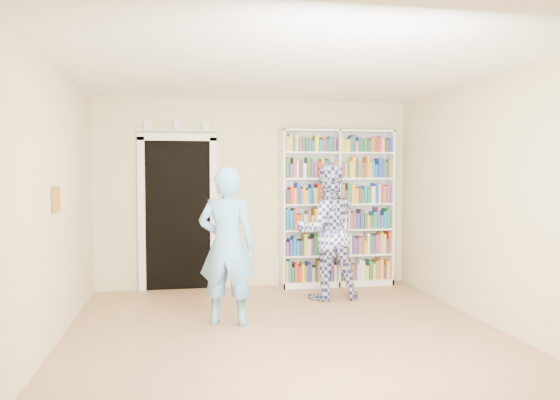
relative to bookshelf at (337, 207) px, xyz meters
name	(u,v)px	position (x,y,z in m)	size (l,w,h in m)	color
floor	(288,337)	(-1.19, -2.34, -1.15)	(5.00, 5.00, 0.00)	#A2734E
ceiling	(288,67)	(-1.19, -2.34, 1.55)	(5.00, 5.00, 0.00)	white
wall_back	(255,194)	(-1.19, 0.16, 0.20)	(4.50, 4.50, 0.00)	beige
wall_left	(49,206)	(-3.44, -2.34, 0.20)	(5.00, 5.00, 0.00)	beige
wall_right	(495,201)	(1.06, -2.34, 0.20)	(5.00, 5.00, 0.00)	beige
bookshelf	(337,207)	(0.00, 0.00, 0.00)	(1.65, 0.31, 2.27)	white
doorway	(178,206)	(-2.29, 0.13, 0.03)	(1.10, 0.08, 2.43)	black
wall_art	(56,200)	(-3.42, -2.14, 0.25)	(0.03, 0.25, 0.25)	brown
man_blue	(227,246)	(-1.75, -1.77, -0.29)	(0.63, 0.41, 1.72)	#64A9DF
man_plaid	(327,232)	(-0.36, -0.78, -0.26)	(0.86, 0.67, 1.77)	navy
paper_sheet	(339,216)	(-0.26, -0.98, -0.05)	(0.23, 0.01, 0.33)	white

